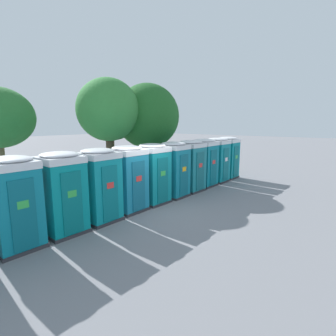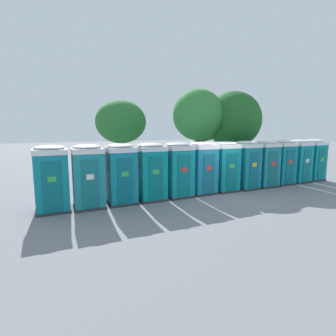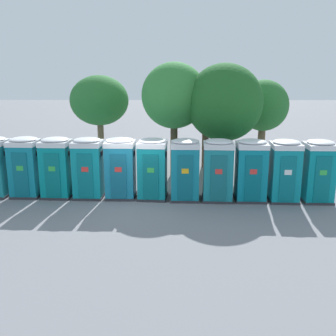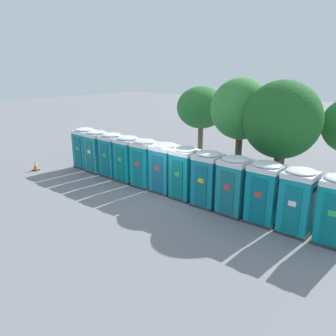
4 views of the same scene
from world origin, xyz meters
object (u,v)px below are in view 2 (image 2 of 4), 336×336
portapotty_1 (88,176)px  street_tree_1 (203,123)px  street_tree_0 (198,115)px  portapotty_8 (265,163)px  portapotty_9 (282,162)px  portapotty_6 (225,166)px  portapotty_11 (313,160)px  portapotty_7 (246,165)px  portapotty_10 (298,161)px  portapotty_3 (151,171)px  portapotty_2 (121,174)px  street_tree_4 (121,122)px  portapotty_0 (51,178)px  street_tree_2 (233,127)px  portapotty_4 (178,170)px  street_tree_3 (233,120)px  portapotty_5 (202,168)px

portapotty_1 → street_tree_1: size_ratio=0.52×
street_tree_0 → street_tree_1: (1.75, 1.86, -0.45)m
portapotty_8 → street_tree_0: street_tree_0 is taller
portapotty_9 → street_tree_0: street_tree_0 is taller
portapotty_6 → portapotty_11: size_ratio=1.00×
portapotty_7 → portapotty_9: 2.69m
portapotty_10 → portapotty_3: bearing=176.9°
portapotty_7 → portapotty_8: 1.34m
portapotty_11 → street_tree_1: bearing=124.3°
portapotty_2 → portapotty_3: size_ratio=1.00×
portapotty_10 → street_tree_4: size_ratio=0.51×
portapotty_0 → portapotty_11: (14.77, -0.81, 0.00)m
portapotty_7 → street_tree_2: size_ratio=0.53×
portapotty_9 → portapotty_6: bearing=177.1°
portapotty_4 → street_tree_2: bearing=34.2°
portapotty_3 → portapotty_9: bearing=-2.9°
portapotty_11 → street_tree_3: street_tree_3 is taller
portapotty_5 → portapotty_1: bearing=177.8°
portapotty_4 → portapotty_2: bearing=176.4°
portapotty_0 → portapotty_9: 12.11m
street_tree_3 → portapotty_10: bearing=-59.3°
portapotty_2 → street_tree_3: 9.47m
portapotty_8 → street_tree_0: bearing=114.1°
portapotty_5 → portapotty_6: bearing=-4.6°
portapotty_10 → street_tree_0: size_ratio=0.45×
portapotty_1 → portapotty_4: bearing=-2.7°
portapotty_0 → street_tree_0: street_tree_0 is taller
portapotty_0 → portapotty_10: (13.43, -0.77, 0.00)m
portapotty_7 → portapotty_9: (2.69, -0.08, -0.00)m
portapotty_4 → portapotty_11: same height
portapotty_2 → street_tree_4: size_ratio=0.51×
portapotty_7 → portapotty_9: same height
portapotty_1 → portapotty_8: 9.42m
portapotty_2 → portapotty_7: same height
portapotty_4 → portapotty_6: size_ratio=1.00×
portapotty_1 → street_tree_0: bearing=24.3°
portapotty_8 → portapotty_11: size_ratio=1.00×
portapotty_2 → portapotty_10: bearing=-3.2°
portapotty_4 → street_tree_3: (6.00, 3.04, 2.45)m
portapotty_7 → portapotty_8: same height
portapotty_4 → portapotty_9: same height
portapotty_4 → street_tree_1: (5.35, 5.49, 2.28)m
portapotty_6 → portapotty_11: same height
portapotty_3 → street_tree_0: (4.95, 3.55, 2.73)m
portapotty_2 → portapotty_3: 1.35m
street_tree_1 → street_tree_2: bearing=5.2°
portapotty_9 → street_tree_1: size_ratio=0.52×
portapotty_1 → portapotty_8: same height
portapotty_6 → portapotty_2: bearing=176.9°
portapotty_0 → street_tree_2: size_ratio=0.53×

